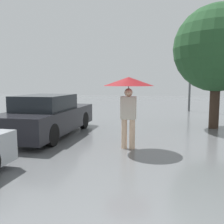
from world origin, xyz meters
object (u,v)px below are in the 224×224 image
pedestrian (129,88)px  tree (217,49)px  street_lamp (191,60)px  parked_car_farthest (48,116)px

pedestrian → tree: size_ratio=0.41×
tree → street_lamp: bearing=94.0°
tree → street_lamp: 5.54m
tree → street_lamp: size_ratio=0.86×
pedestrian → tree: bearing=52.6°
parked_car_farthest → street_lamp: street_lamp is taller
pedestrian → parked_car_farthest: pedestrian is taller
parked_car_farthest → street_lamp: (5.01, 7.90, 2.32)m
pedestrian → parked_car_farthest: 3.09m
parked_car_farthest → pedestrian: bearing=-22.0°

